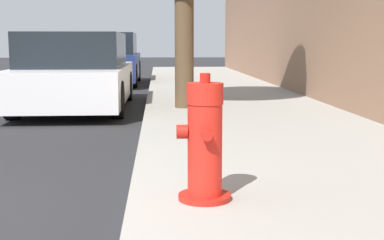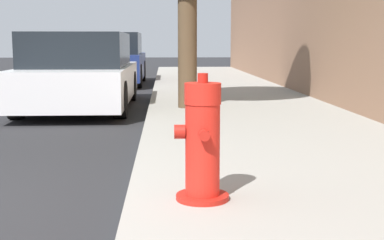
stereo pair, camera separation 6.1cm
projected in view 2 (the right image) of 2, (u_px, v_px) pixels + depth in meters
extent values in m
cube|color=#99968E|center=(359.00, 213.00, 3.59)|extent=(3.14, 40.00, 0.14)
cylinder|color=red|center=(202.00, 197.00, 3.65)|extent=(0.36, 0.36, 0.04)
cylinder|color=red|center=(203.00, 150.00, 3.60)|extent=(0.23, 0.23, 0.62)
cylinder|color=red|center=(203.00, 93.00, 3.54)|extent=(0.25, 0.25, 0.14)
cylinder|color=red|center=(203.00, 78.00, 3.53)|extent=(0.07, 0.07, 0.06)
cylinder|color=red|center=(204.00, 135.00, 3.44)|extent=(0.07, 0.06, 0.07)
cylinder|color=red|center=(201.00, 128.00, 3.73)|extent=(0.07, 0.06, 0.07)
cylinder|color=red|center=(180.00, 132.00, 3.57)|extent=(0.07, 0.09, 0.09)
cube|color=silver|center=(81.00, 83.00, 9.76)|extent=(1.80, 4.35, 0.62)
cube|color=black|center=(79.00, 50.00, 9.50)|extent=(1.65, 2.39, 0.59)
cylinder|color=black|center=(52.00, 86.00, 11.08)|extent=(0.20, 0.60, 0.60)
cylinder|color=black|center=(131.00, 86.00, 11.16)|extent=(0.20, 0.60, 0.60)
cylinder|color=black|center=(16.00, 100.00, 8.41)|extent=(0.20, 0.60, 0.60)
cylinder|color=black|center=(120.00, 100.00, 8.49)|extent=(0.20, 0.60, 0.60)
cube|color=navy|center=(112.00, 66.00, 15.40)|extent=(1.81, 4.11, 0.70)
cube|color=black|center=(110.00, 43.00, 15.14)|extent=(1.66, 2.26, 0.59)
cylinder|color=black|center=(89.00, 71.00, 16.64)|extent=(0.20, 0.64, 0.64)
cylinder|color=black|center=(142.00, 71.00, 16.73)|extent=(0.20, 0.64, 0.64)
cylinder|color=black|center=(76.00, 76.00, 14.13)|extent=(0.20, 0.64, 0.64)
cylinder|color=black|center=(138.00, 76.00, 14.21)|extent=(0.20, 0.64, 0.64)
cylinder|color=brown|center=(187.00, 25.00, 8.62)|extent=(0.31, 0.31, 2.69)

